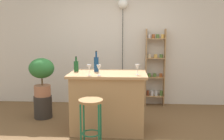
{
  "coord_description": "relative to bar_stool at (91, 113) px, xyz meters",
  "views": [
    {
      "loc": [
        0.32,
        -3.77,
        1.61
      ],
      "look_at": [
        0.05,
        0.55,
        0.97
      ],
      "focal_mm": 40.91,
      "sensor_mm": 36.0,
      "label": 1
    }
  ],
  "objects": [
    {
      "name": "wine_glass_left",
      "position": [
        -0.09,
        0.48,
        0.55
      ],
      "size": [
        0.07,
        0.07,
        0.16
      ],
      "color": "silver",
      "rests_on": "kitchen_counter"
    },
    {
      "name": "spice_shelf",
      "position": [
        1.1,
        2.23,
        0.33
      ],
      "size": [
        0.42,
        0.18,
        1.68
      ],
      "color": "#A87F51",
      "rests_on": "ground"
    },
    {
      "name": "wine_glass_right",
      "position": [
        0.65,
        0.58,
        0.55
      ],
      "size": [
        0.07,
        0.07,
        0.16
      ],
      "color": "silver",
      "rests_on": "kitchen_counter"
    },
    {
      "name": "potted_plant",
      "position": [
        -1.1,
        1.25,
        0.34
      ],
      "size": [
        0.47,
        0.42,
        0.72
      ],
      "color": "#A86B4C",
      "rests_on": "plant_stool"
    },
    {
      "name": "bottle_spirits_clear",
      "position": [
        -0.37,
        0.85,
        0.53
      ],
      "size": [
        0.08,
        0.08,
        0.25
      ],
      "color": "#194C23",
      "rests_on": "kitchen_counter"
    },
    {
      "name": "back_wall",
      "position": [
        0.18,
        2.39,
        0.88
      ],
      "size": [
        6.4,
        0.1,
        2.8
      ],
      "primitive_type": "cube",
      "color": "beige",
      "rests_on": "ground"
    },
    {
      "name": "bottle_vinegar",
      "position": [
        -0.03,
        0.87,
        0.57
      ],
      "size": [
        0.08,
        0.08,
        0.35
      ],
      "color": "navy",
      "rests_on": "kitchen_counter"
    },
    {
      "name": "kitchen_counter",
      "position": [
        0.18,
        0.74,
        -0.04
      ],
      "size": [
        1.24,
        0.8,
        0.96
      ],
      "color": "#A87F51",
      "rests_on": "ground"
    },
    {
      "name": "bar_stool",
      "position": [
        0.0,
        0.0,
        0.0
      ],
      "size": [
        0.34,
        0.34,
        0.71
      ],
      "color": "#196642",
      "rests_on": "ground"
    },
    {
      "name": "ground",
      "position": [
        0.18,
        0.44,
        -0.52
      ],
      "size": [
        12.0,
        12.0,
        0.0
      ],
      "primitive_type": "plane",
      "color": "brown"
    },
    {
      "name": "pendant_globe_light",
      "position": [
        0.38,
        2.28,
        1.66
      ],
      "size": [
        0.21,
        0.21,
        2.32
      ],
      "color": "black",
      "rests_on": "ground"
    },
    {
      "name": "wine_glass_center",
      "position": [
        0.06,
        0.47,
        0.55
      ],
      "size": [
        0.07,
        0.07,
        0.16
      ],
      "color": "silver",
      "rests_on": "kitchen_counter"
    },
    {
      "name": "plant_stool",
      "position": [
        -1.1,
        1.25,
        -0.31
      ],
      "size": [
        0.34,
        0.34,
        0.42
      ],
      "primitive_type": "cylinder",
      "color": "#2D2823",
      "rests_on": "ground"
    }
  ]
}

